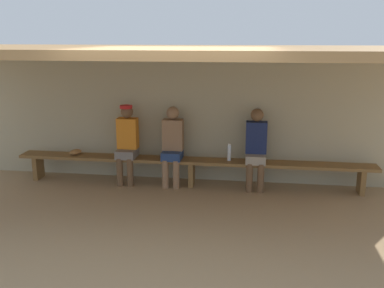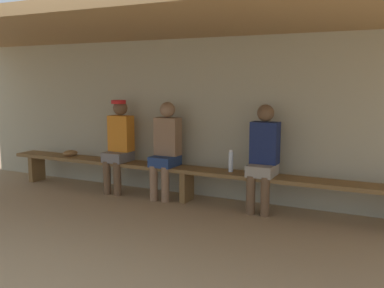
% 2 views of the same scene
% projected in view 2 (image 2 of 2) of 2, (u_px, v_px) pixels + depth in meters
% --- Properties ---
extents(ground_plane, '(24.00, 24.00, 0.00)m').
position_uv_depth(ground_plane, '(120.00, 237.00, 4.58)').
color(ground_plane, '#9E7F59').
extents(back_wall, '(8.00, 0.20, 2.20)m').
position_uv_depth(back_wall, '(201.00, 118.00, 6.20)').
color(back_wall, tan).
rests_on(back_wall, ground).
extents(dugout_roof, '(8.00, 2.80, 0.12)m').
position_uv_depth(dugout_roof, '(152.00, 23.00, 4.88)').
color(dugout_roof, '#9E7547').
rests_on(dugout_roof, back_wall).
extents(bench, '(6.00, 0.36, 0.46)m').
position_uv_depth(bench, '(187.00, 173.00, 5.90)').
color(bench, brown).
rests_on(bench, ground).
extents(player_shirtless_tan, '(0.34, 0.42, 1.34)m').
position_uv_depth(player_shirtless_tan, '(166.00, 146.00, 6.00)').
color(player_shirtless_tan, navy).
rests_on(player_shirtless_tan, ground).
extents(player_near_post, '(0.34, 0.42, 1.34)m').
position_uv_depth(player_near_post, '(119.00, 142.00, 6.34)').
color(player_near_post, slate).
rests_on(player_near_post, ground).
extents(player_in_blue, '(0.34, 0.42, 1.34)m').
position_uv_depth(player_in_blue, '(263.00, 154.00, 5.39)').
color(player_in_blue, gray).
rests_on(player_in_blue, ground).
extents(water_bottle_blue, '(0.06, 0.06, 0.28)m').
position_uv_depth(water_bottle_blue, '(231.00, 161.00, 5.62)').
color(water_bottle_blue, silver).
rests_on(water_bottle_blue, bench).
extents(baseball_glove_dark_brown, '(0.24, 0.28, 0.09)m').
position_uv_depth(baseball_glove_dark_brown, '(70.00, 153.00, 6.80)').
color(baseball_glove_dark_brown, olive).
rests_on(baseball_glove_dark_brown, bench).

